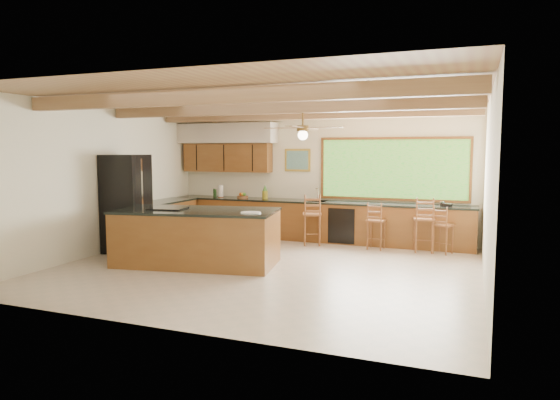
% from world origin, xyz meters
% --- Properties ---
extents(ground, '(7.20, 7.20, 0.00)m').
position_xyz_m(ground, '(0.00, 0.00, 0.00)').
color(ground, beige).
rests_on(ground, ground).
extents(room_shell, '(7.27, 6.54, 3.02)m').
position_xyz_m(room_shell, '(-0.17, 0.65, 2.21)').
color(room_shell, white).
rests_on(room_shell, ground).
extents(counter_run, '(7.12, 3.10, 1.25)m').
position_xyz_m(counter_run, '(-0.82, 2.52, 0.46)').
color(counter_run, brown).
rests_on(counter_run, ground).
extents(island, '(3.10, 1.85, 1.03)m').
position_xyz_m(island, '(-1.30, -0.21, 0.51)').
color(island, brown).
rests_on(island, ground).
extents(refrigerator, '(0.85, 0.83, 2.00)m').
position_xyz_m(refrigerator, '(-3.22, 0.25, 1.00)').
color(refrigerator, black).
rests_on(refrigerator, ground).
extents(bar_stool_a, '(0.52, 0.52, 1.13)m').
position_xyz_m(bar_stool_a, '(0.10, 2.29, 0.67)').
color(bar_stool_a, brown).
rests_on(bar_stool_a, ground).
extents(bar_stool_b, '(0.39, 0.39, 1.01)m').
position_xyz_m(bar_stool_b, '(1.50, 2.33, 0.60)').
color(bar_stool_b, brown).
rests_on(bar_stool_b, ground).
extents(bar_stool_c, '(0.46, 0.46, 0.97)m').
position_xyz_m(bar_stool_c, '(2.85, 2.37, 0.57)').
color(bar_stool_c, brown).
rests_on(bar_stool_c, ground).
extents(bar_stool_d, '(0.48, 0.48, 1.14)m').
position_xyz_m(bar_stool_d, '(2.46, 2.39, 0.67)').
color(bar_stool_d, brown).
rests_on(bar_stool_d, ground).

